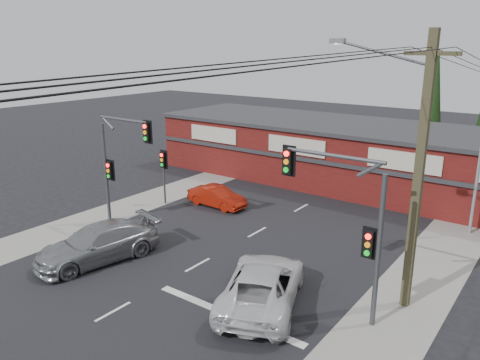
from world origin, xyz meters
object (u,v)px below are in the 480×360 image
Objects in this scene: white_suv at (263,285)px; shop_building at (336,151)px; silver_suv at (98,243)px; red_sedan at (217,197)px; utility_pole at (416,166)px.

white_suv is 0.21× the size of shop_building.
silver_suv is (-8.08, -1.32, 0.03)m from white_suv.
silver_suv is at bearing -99.20° from shop_building.
utility_pole reaches higher than red_sedan.
utility_pole reaches higher than shop_building.
white_suv is 1.01× the size of silver_suv.
white_suv is 11.33m from red_sedan.
silver_suv is 18.70m from shop_building.
silver_suv is 0.57× the size of utility_pole.
silver_suv reaches higher than white_suv.
white_suv is at bearing 22.06° from silver_suv.
white_suv is 17.90m from shop_building.
utility_pole is at bearing 32.53° from silver_suv.
silver_suv is at bearing -160.30° from utility_pole.
red_sedan is at bearing 160.40° from utility_pole.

